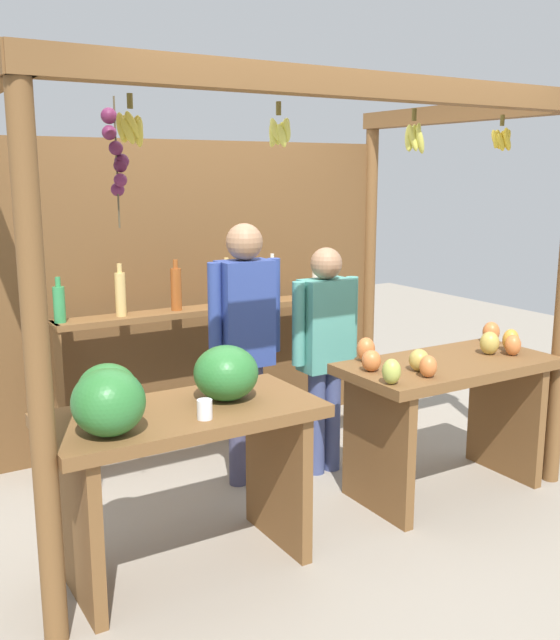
# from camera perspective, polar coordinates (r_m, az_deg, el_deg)

# --- Properties ---
(ground_plane) EXTENTS (12.00, 12.00, 0.00)m
(ground_plane) POSITION_cam_1_polar(r_m,az_deg,el_deg) (4.68, -1.22, -12.42)
(ground_plane) COLOR gray
(ground_plane) RESTS_ON ground
(market_stall) EXTENTS (3.21, 2.00, 2.36)m
(market_stall) POSITION_cam_1_polar(r_m,az_deg,el_deg) (4.69, -4.04, 5.04)
(market_stall) COLOR brown
(market_stall) RESTS_ON ground
(fruit_counter_left) EXTENTS (1.30, 0.68, 1.11)m
(fruit_counter_left) POSITION_cam_1_polar(r_m,az_deg,el_deg) (3.44, -8.48, -8.51)
(fruit_counter_left) COLOR brown
(fruit_counter_left) RESTS_ON ground
(fruit_counter_right) EXTENTS (1.30, 0.64, 0.96)m
(fruit_counter_right) POSITION_cam_1_polar(r_m,az_deg,el_deg) (4.42, 13.02, -5.72)
(fruit_counter_right) COLOR brown
(fruit_counter_right) RESTS_ON ground
(bottle_shelf_unit) EXTENTS (2.06, 0.22, 1.34)m
(bottle_shelf_unit) POSITION_cam_1_polar(r_m,az_deg,el_deg) (4.99, -6.28, -1.34)
(bottle_shelf_unit) COLOR brown
(bottle_shelf_unit) RESTS_ON ground
(vendor_man) EXTENTS (0.48, 0.22, 1.62)m
(vendor_man) POSITION_cam_1_polar(r_m,az_deg,el_deg) (4.34, -2.77, -0.88)
(vendor_man) COLOR #424260
(vendor_man) RESTS_ON ground
(vendor_woman) EXTENTS (0.48, 0.20, 1.46)m
(vendor_woman) POSITION_cam_1_polar(r_m,az_deg,el_deg) (4.54, 3.59, -1.75)
(vendor_woman) COLOR #3F4A7C
(vendor_woman) RESTS_ON ground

